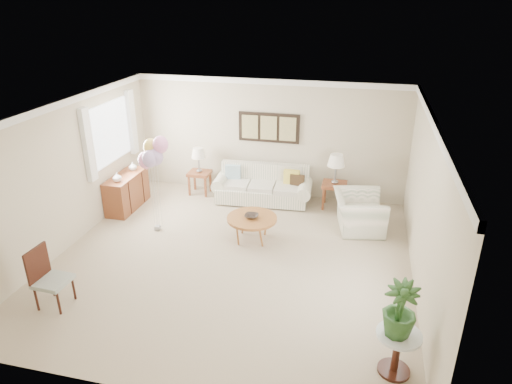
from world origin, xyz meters
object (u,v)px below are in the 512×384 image
at_px(coffee_table, 252,219).
at_px(balloon_cluster, 153,154).
at_px(armchair, 359,212).
at_px(accent_chair, 48,276).
at_px(sofa, 263,188).

xyz_separation_m(coffee_table, balloon_cluster, (-1.84, -0.05, 1.13)).
xyz_separation_m(armchair, balloon_cluster, (-3.74, -0.99, 1.21)).
xyz_separation_m(coffee_table, armchair, (1.90, 0.94, -0.09)).
height_order(coffee_table, accent_chair, accent_chair).
relative_size(coffee_table, armchair, 0.87).
bearing_deg(armchair, balloon_cluster, 94.78).
bearing_deg(coffee_table, sofa, 96.09).
xyz_separation_m(sofa, balloon_cluster, (-1.65, -1.82, 1.24)).
relative_size(armchair, balloon_cluster, 0.56).
height_order(armchair, accent_chair, accent_chair).
bearing_deg(accent_chair, armchair, 39.12).
xyz_separation_m(coffee_table, accent_chair, (-2.40, -2.56, 0.05)).
distance_m(armchair, balloon_cluster, 4.06).
bearing_deg(armchair, accent_chair, 119.06).
xyz_separation_m(accent_chair, balloon_cluster, (0.56, 2.51, 1.07)).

